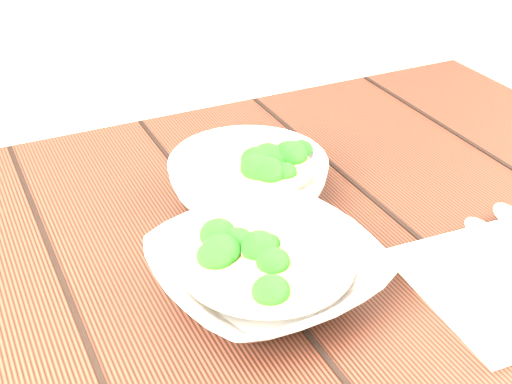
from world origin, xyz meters
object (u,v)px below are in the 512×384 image
(trivet, at_px, (237,240))
(soup_bowl_front, at_px, (266,271))
(table, at_px, (262,330))
(soup_bowl_back, at_px, (248,180))

(trivet, bearing_deg, soup_bowl_front, -94.13)
(table, bearing_deg, soup_bowl_back, 73.53)
(soup_bowl_front, bearing_deg, table, 66.91)
(soup_bowl_front, bearing_deg, trivet, 85.87)
(soup_bowl_front, relative_size, soup_bowl_back, 0.97)
(table, distance_m, trivet, 0.14)
(soup_bowl_back, height_order, trivet, soup_bowl_back)
(table, height_order, soup_bowl_back, soup_bowl_back)
(table, height_order, trivet, trivet)
(soup_bowl_front, distance_m, soup_bowl_back, 0.18)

